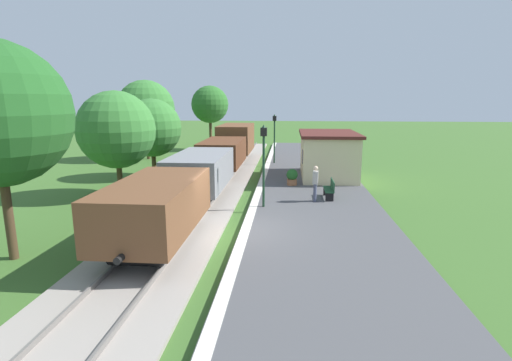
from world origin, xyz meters
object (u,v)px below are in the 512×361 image
object	(u,v)px
bench_down_platform	(316,159)
bench_near_hut	(330,189)
person_waiting	(315,182)
tree_field_distant	(210,105)
tree_trackside_mid	(116,130)
station_hut	(328,154)
tree_field_left	(146,109)
lamp_post_near	(264,151)
lamp_post_far	(274,129)
freight_train	(215,160)
tree_trackside_far	(152,128)
potted_planter	(292,177)

from	to	relation	value
bench_down_platform	bench_near_hut	bearing A→B (deg)	-90.00
person_waiting	tree_field_distant	xyz separation A→B (m)	(-9.16, 20.61, 3.34)
bench_down_platform	tree_trackside_mid	world-z (taller)	tree_trackside_mid
station_hut	tree_field_left	world-z (taller)	tree_field_left
station_hut	lamp_post_near	distance (m)	8.31
tree_field_distant	lamp_post_far	bearing A→B (deg)	-53.90
tree_trackside_mid	lamp_post_far	bearing A→B (deg)	52.28
freight_train	tree_field_left	size ratio (longest dim) A/B	3.93
station_hut	bench_near_hut	bearing A→B (deg)	-93.98
freight_train	tree_field_left	world-z (taller)	tree_field_left
tree_trackside_mid	tree_field_distant	size ratio (longest dim) A/B	0.86
freight_train	tree_trackside_mid	bearing A→B (deg)	-144.16
bench_down_platform	person_waiting	bearing A→B (deg)	-94.22
station_hut	tree_trackside_mid	world-z (taller)	tree_trackside_mid
tree_trackside_far	tree_field_left	bearing A→B (deg)	112.71
person_waiting	lamp_post_near	world-z (taller)	lamp_post_near
tree_field_left	tree_field_distant	size ratio (longest dim) A/B	1.04
bench_near_hut	bench_down_platform	xyz separation A→B (m)	(0.00, 9.78, 0.00)
lamp_post_far	person_waiting	bearing A→B (deg)	-78.12
station_hut	lamp_post_far	world-z (taller)	lamp_post_far
station_hut	tree_field_left	size ratio (longest dim) A/B	0.88
potted_planter	bench_near_hut	bearing A→B (deg)	-57.43
lamp_post_near	tree_trackside_mid	bearing A→B (deg)	162.64
tree_trackside_far	person_waiting	bearing A→B (deg)	-32.30
lamp_post_near	tree_field_distant	distance (m)	22.87
station_hut	bench_near_hut	world-z (taller)	station_hut
station_hut	bench_near_hut	xyz separation A→B (m)	(-0.39, -5.62, -0.93)
lamp_post_near	tree_trackside_far	distance (m)	10.78
potted_planter	tree_trackside_mid	size ratio (longest dim) A/B	0.17
bench_down_platform	tree_field_left	xyz separation A→B (m)	(-14.05, 3.58, 3.50)
tree_field_distant	freight_train	bearing A→B (deg)	-77.64
lamp_post_near	tree_trackside_mid	size ratio (longest dim) A/B	0.68
bench_near_hut	bench_down_platform	distance (m)	9.78
bench_down_platform	lamp_post_far	bearing A→B (deg)	164.47
tree_trackside_mid	lamp_post_near	bearing A→B (deg)	-17.36
bench_down_platform	tree_trackside_far	bearing A→B (deg)	-159.49
freight_train	potted_planter	xyz separation A→B (m)	(4.57, -1.00, -0.76)
bench_near_hut	tree_trackside_far	distance (m)	12.52
freight_train	lamp_post_far	xyz separation A→B (m)	(3.26, 6.78, 1.32)
lamp_post_far	tree_trackside_mid	bearing A→B (deg)	-127.72
potted_planter	tree_field_distant	bearing A→B (deg)	115.36
bench_near_hut	tree_field_distant	distance (m)	22.62
person_waiting	potted_planter	xyz separation A→B (m)	(-1.06, 3.52, -0.46)
person_waiting	lamp_post_far	distance (m)	11.67
bench_near_hut	person_waiting	distance (m)	1.11
person_waiting	bench_down_platform	bearing A→B (deg)	-87.00
freight_train	lamp_post_near	xyz separation A→B (m)	(3.26, -5.68, 1.32)
station_hut	bench_down_platform	xyz separation A→B (m)	(-0.39, 4.16, -0.93)
lamp_post_near	lamp_post_far	bearing A→B (deg)	90.00
tree_trackside_mid	tree_field_left	xyz separation A→B (m)	(-3.14, 12.74, 0.74)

